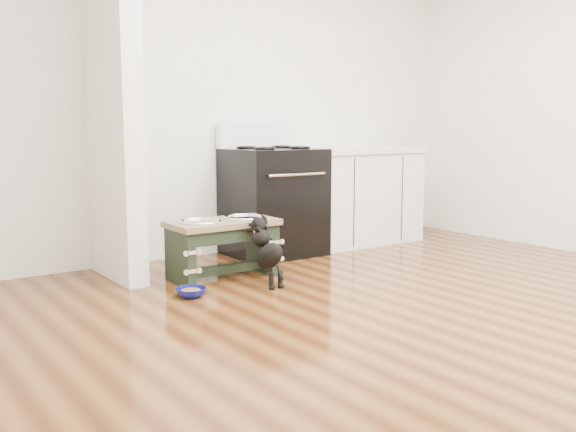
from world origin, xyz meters
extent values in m
plane|color=#3E1E0B|center=(0.00, 0.00, 0.00)|extent=(5.00, 5.00, 0.00)
plane|color=silver|center=(0.00, 2.50, 1.35)|extent=(5.00, 0.00, 5.00)
cube|color=silver|center=(-1.18, 2.10, 1.35)|extent=(0.15, 0.80, 2.70)
cube|color=black|center=(0.25, 2.15, 0.46)|extent=(0.76, 0.65, 0.92)
cube|color=black|center=(0.25, 1.84, 0.40)|extent=(0.58, 0.02, 0.50)
cylinder|color=silver|center=(0.25, 1.80, 0.72)|extent=(0.56, 0.02, 0.02)
cube|color=white|center=(0.25, 2.43, 1.03)|extent=(0.76, 0.08, 0.22)
torus|color=black|center=(0.07, 2.01, 0.93)|extent=(0.18, 0.18, 0.02)
torus|color=black|center=(0.43, 2.01, 0.93)|extent=(0.18, 0.18, 0.02)
torus|color=black|center=(0.07, 2.29, 0.93)|extent=(0.18, 0.18, 0.02)
torus|color=black|center=(0.43, 2.29, 0.93)|extent=(0.18, 0.18, 0.02)
cube|color=silver|center=(1.23, 2.18, 0.43)|extent=(1.20, 0.60, 0.86)
cube|color=beige|center=(1.23, 2.18, 0.89)|extent=(1.24, 0.64, 0.05)
cube|color=black|center=(1.23, 1.92, 0.05)|extent=(1.20, 0.06, 0.10)
cube|color=black|center=(-0.89, 1.64, 0.19)|extent=(0.06, 0.38, 0.39)
cube|color=black|center=(-0.20, 1.64, 0.19)|extent=(0.06, 0.38, 0.39)
cube|color=black|center=(-0.55, 1.47, 0.34)|extent=(0.63, 0.03, 0.10)
cube|color=black|center=(-0.55, 1.64, 0.06)|extent=(0.63, 0.06, 0.06)
cube|color=brown|center=(-0.55, 1.64, 0.41)|extent=(0.79, 0.42, 0.04)
cylinder|color=silver|center=(-0.73, 1.64, 0.41)|extent=(0.27, 0.27, 0.05)
cylinder|color=silver|center=(-0.36, 1.64, 0.41)|extent=(0.27, 0.27, 0.05)
torus|color=silver|center=(-0.73, 1.64, 0.44)|extent=(0.31, 0.31, 0.02)
torus|color=silver|center=(-0.36, 1.64, 0.44)|extent=(0.31, 0.31, 0.02)
cylinder|color=black|center=(-0.45, 1.15, 0.06)|extent=(0.03, 0.03, 0.12)
cylinder|color=black|center=(-0.37, 1.15, 0.06)|extent=(0.03, 0.03, 0.12)
sphere|color=black|center=(-0.45, 1.14, 0.01)|extent=(0.04, 0.04, 0.04)
sphere|color=black|center=(-0.37, 1.14, 0.01)|extent=(0.04, 0.04, 0.04)
ellipsoid|color=black|center=(-0.41, 1.23, 0.22)|extent=(0.14, 0.32, 0.28)
sphere|color=black|center=(-0.41, 1.33, 0.33)|extent=(0.13, 0.13, 0.13)
sphere|color=black|center=(-0.41, 1.37, 0.42)|extent=(0.11, 0.11, 0.11)
sphere|color=black|center=(-0.44, 1.44, 0.42)|extent=(0.04, 0.04, 0.04)
sphere|color=black|center=(-0.37, 1.44, 0.42)|extent=(0.04, 0.04, 0.04)
cylinder|color=black|center=(-0.41, 1.10, 0.12)|extent=(0.02, 0.09, 0.10)
torus|color=#D43E6E|center=(-0.41, 1.35, 0.37)|extent=(0.11, 0.07, 0.10)
imported|color=#0D115C|center=(-0.99, 1.29, 0.03)|extent=(0.26, 0.26, 0.06)
cylinder|color=#563218|center=(-0.99, 1.29, 0.04)|extent=(0.13, 0.13, 0.03)
camera|label=1|loc=(-2.83, -2.42, 1.11)|focal=40.00mm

